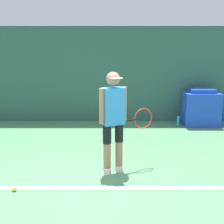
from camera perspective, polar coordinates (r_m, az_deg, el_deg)
ground_plane at (r=4.86m, az=-4.38°, el=-13.01°), size 24.00×24.00×0.00m
back_wall at (r=8.33m, az=-2.60°, el=6.80°), size 24.00×0.10×2.50m
court_baseline at (r=4.72m, az=-4.52°, el=-13.75°), size 21.60×0.10×0.01m
tennis_player at (r=5.01m, az=0.17°, el=-1.00°), size 0.90×0.53×1.65m
tennis_ball at (r=4.83m, az=-17.64°, el=-13.30°), size 0.07×0.07×0.07m
covered_chair at (r=8.34m, az=15.72°, el=0.77°), size 0.89×0.66×0.95m
water_bottle at (r=8.24m, az=11.84°, el=-1.48°), size 0.07×0.07×0.27m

